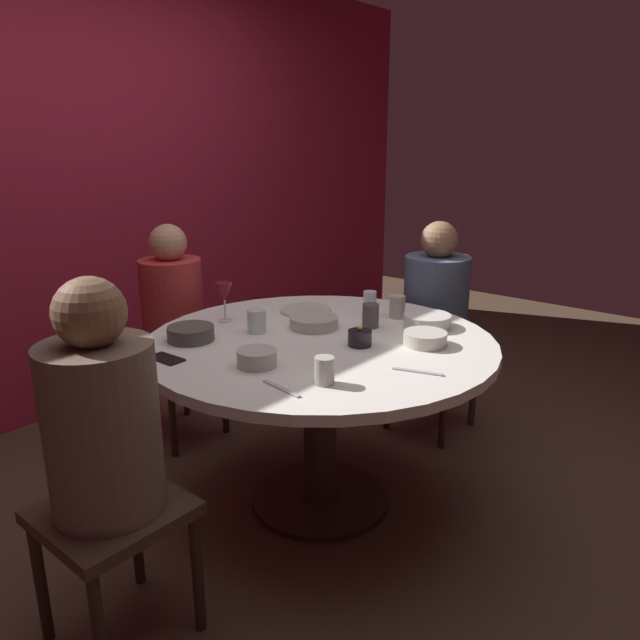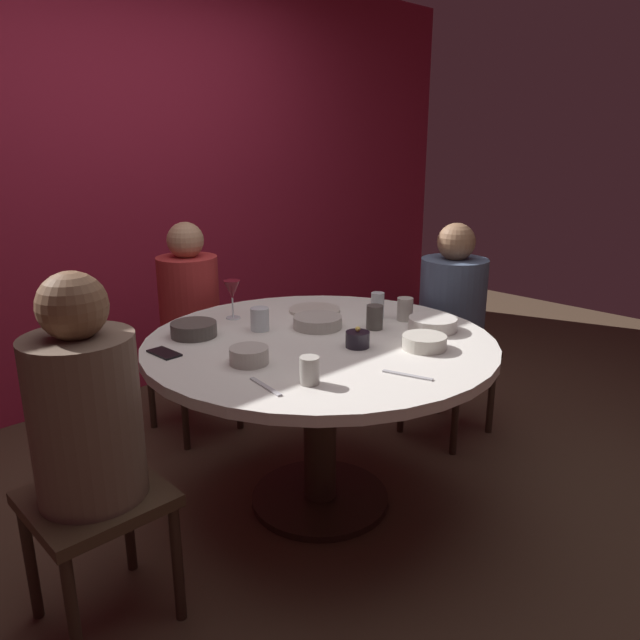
# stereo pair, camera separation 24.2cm
# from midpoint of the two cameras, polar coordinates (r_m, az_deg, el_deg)

# --- Properties ---
(ground_plane) EXTENTS (8.00, 8.00, 0.00)m
(ground_plane) POSITION_cam_midpoint_polar(r_m,az_deg,el_deg) (2.78, -2.61, -16.74)
(ground_plane) COLOR #4C3828
(back_wall) EXTENTS (6.00, 0.10, 2.60)m
(back_wall) POSITION_cam_midpoint_polar(r_m,az_deg,el_deg) (3.77, -23.63, 11.83)
(back_wall) COLOR maroon
(back_wall) RESTS_ON ground
(dining_table) EXTENTS (1.43, 1.43, 0.75)m
(dining_table) POSITION_cam_midpoint_polar(r_m,az_deg,el_deg) (2.50, -2.79, -4.95)
(dining_table) COLOR silver
(dining_table) RESTS_ON ground
(seated_diner_left) EXTENTS (0.40, 0.40, 1.18)m
(seated_diner_left) POSITION_cam_midpoint_polar(r_m,az_deg,el_deg) (1.91, -23.37, -9.55)
(seated_diner_left) COLOR #3F2D1E
(seated_diner_left) RESTS_ON ground
(seated_diner_back) EXTENTS (0.40, 0.40, 1.14)m
(seated_diner_back) POSITION_cam_midpoint_polar(r_m,az_deg,el_deg) (3.18, -15.91, 0.98)
(seated_diner_back) COLOR #3F2D1E
(seated_diner_back) RESTS_ON ground
(seated_diner_right) EXTENTS (0.40, 0.40, 1.14)m
(seated_diner_right) POSITION_cam_midpoint_polar(r_m,az_deg,el_deg) (3.19, 8.77, 1.49)
(seated_diner_right) COLOR #3F2D1E
(seated_diner_right) RESTS_ON ground
(candle_holder) EXTENTS (0.09, 0.09, 0.08)m
(candle_holder) POSITION_cam_midpoint_polar(r_m,az_deg,el_deg) (2.35, 0.85, -1.76)
(candle_holder) COLOR black
(candle_holder) RESTS_ON dining_table
(wine_glass) EXTENTS (0.08, 0.08, 0.18)m
(wine_glass) POSITION_cam_midpoint_polar(r_m,az_deg,el_deg) (2.70, -11.61, 2.46)
(wine_glass) COLOR silver
(wine_glass) RESTS_ON dining_table
(dinner_plate) EXTENTS (0.24, 0.24, 0.01)m
(dinner_plate) POSITION_cam_midpoint_polar(r_m,az_deg,el_deg) (2.83, -3.82, 0.89)
(dinner_plate) COLOR beige
(dinner_plate) RESTS_ON dining_table
(cell_phone) EXTENTS (0.08, 0.14, 0.01)m
(cell_phone) POSITION_cam_midpoint_polar(r_m,az_deg,el_deg) (2.32, -17.29, -3.56)
(cell_phone) COLOR black
(cell_phone) RESTS_ON dining_table
(bowl_serving_large) EXTENTS (0.14, 0.14, 0.06)m
(bowl_serving_large) POSITION_cam_midpoint_polar(r_m,az_deg,el_deg) (2.17, -9.20, -3.62)
(bowl_serving_large) COLOR #B2ADA3
(bowl_serving_large) RESTS_ON dining_table
(bowl_salad_center) EXTENTS (0.20, 0.20, 0.06)m
(bowl_salad_center) POSITION_cam_midpoint_polar(r_m,az_deg,el_deg) (2.62, 7.52, -0.10)
(bowl_salad_center) COLOR silver
(bowl_salad_center) RESTS_ON dining_table
(bowl_small_white) EXTENTS (0.21, 0.21, 0.05)m
(bowl_small_white) POSITION_cam_midpoint_polar(r_m,az_deg,el_deg) (2.58, -3.26, -0.24)
(bowl_small_white) COLOR #B2ADA3
(bowl_small_white) RESTS_ON dining_table
(bowl_sauce_side) EXTENTS (0.17, 0.17, 0.05)m
(bowl_sauce_side) POSITION_cam_midpoint_polar(r_m,az_deg,el_deg) (2.38, 7.07, -1.80)
(bowl_sauce_side) COLOR beige
(bowl_sauce_side) RESTS_ON dining_table
(bowl_rice_portion) EXTENTS (0.19, 0.19, 0.06)m
(bowl_rice_portion) POSITION_cam_midpoint_polar(r_m,az_deg,el_deg) (2.50, -14.87, -1.27)
(bowl_rice_portion) COLOR #4C4742
(bowl_rice_portion) RESTS_ON dining_table
(cup_near_candle) EXTENTS (0.07, 0.07, 0.10)m
(cup_near_candle) POSITION_cam_midpoint_polar(r_m,az_deg,el_deg) (2.58, 2.14, 0.38)
(cup_near_candle) COLOR #4C4742
(cup_near_candle) RESTS_ON dining_table
(cup_by_left_diner) EXTENTS (0.08, 0.08, 0.10)m
(cup_by_left_diner) POSITION_cam_midpoint_polar(r_m,az_deg,el_deg) (2.54, -8.74, -0.13)
(cup_by_left_diner) COLOR silver
(cup_by_left_diner) RESTS_ON dining_table
(cup_by_right_diner) EXTENTS (0.07, 0.07, 0.10)m
(cup_by_right_diner) POSITION_cam_midpoint_polar(r_m,az_deg,el_deg) (2.73, 4.82, 1.21)
(cup_by_right_diner) COLOR #B2ADA3
(cup_by_right_diner) RESTS_ON dining_table
(cup_center_front) EXTENTS (0.07, 0.07, 0.09)m
(cup_center_front) POSITION_cam_midpoint_polar(r_m,az_deg,el_deg) (1.99, -3.09, -4.86)
(cup_center_front) COLOR #B2ADA3
(cup_center_front) RESTS_ON dining_table
(cup_far_edge) EXTENTS (0.06, 0.06, 0.12)m
(cup_far_edge) POSITION_cam_midpoint_polar(r_m,az_deg,el_deg) (2.75, 2.22, 1.52)
(cup_far_edge) COLOR silver
(cup_far_edge) RESTS_ON dining_table
(fork_near_plate) EXTENTS (0.04, 0.18, 0.01)m
(fork_near_plate) POSITION_cam_midpoint_polar(r_m,az_deg,el_deg) (1.97, -7.21, -6.52)
(fork_near_plate) COLOR #B7B7BC
(fork_near_plate) RESTS_ON dining_table
(knife_near_plate) EXTENTS (0.07, 0.18, 0.01)m
(knife_near_plate) POSITION_cam_midpoint_polar(r_m,az_deg,el_deg) (2.11, 5.99, -4.95)
(knife_near_plate) COLOR #B7B7BC
(knife_near_plate) RESTS_ON dining_table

